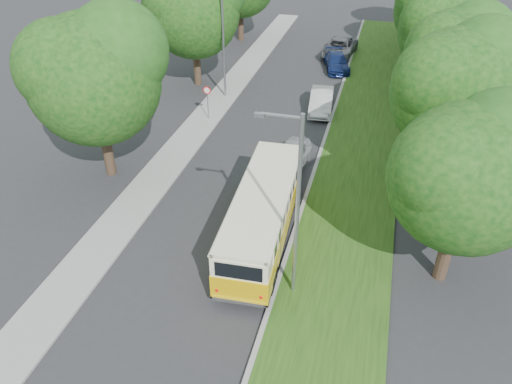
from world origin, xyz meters
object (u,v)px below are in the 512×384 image
(car_silver, at_px, (291,157))
(car_white, at_px, (321,101))
(vintage_bus, at_px, (263,216))
(car_blue, at_px, (337,62))
(lamppost_far, at_px, (222,42))
(lamppost_near, at_px, (295,205))
(car_grey, at_px, (339,48))

(car_silver, distance_m, car_white, 8.37)
(vintage_bus, bearing_deg, car_silver, 87.75)
(car_blue, bearing_deg, lamppost_far, -147.28)
(car_white, bearing_deg, vintage_bus, -96.73)
(lamppost_far, xyz_separation_m, car_white, (7.36, -0.51, -3.39))
(vintage_bus, height_order, car_blue, vintage_bus)
(car_white, bearing_deg, car_silver, -98.41)
(lamppost_near, height_order, vintage_bus, lamppost_near)
(lamppost_far, bearing_deg, car_silver, -52.14)
(lamppost_near, distance_m, car_blue, 26.83)
(vintage_bus, distance_m, car_grey, 27.12)
(lamppost_far, bearing_deg, lamppost_near, -64.29)
(vintage_bus, bearing_deg, car_white, 85.64)
(car_silver, bearing_deg, lamppost_near, -73.18)
(vintage_bus, bearing_deg, car_grey, 86.82)
(car_white, height_order, car_grey, car_grey)
(car_silver, bearing_deg, car_white, 91.76)
(vintage_bus, distance_m, car_white, 15.04)
(lamppost_near, bearing_deg, car_silver, 101.83)
(lamppost_far, relative_size, car_blue, 1.67)
(lamppost_near, relative_size, lamppost_far, 1.07)
(car_blue, bearing_deg, car_white, -104.77)
(lamppost_near, relative_size, car_silver, 1.90)
(lamppost_near, height_order, car_silver, lamppost_near)
(car_silver, height_order, car_blue, car_silver)
(lamppost_far, relative_size, car_grey, 1.40)
(vintage_bus, xyz_separation_m, car_grey, (0.18, 27.12, -0.63))
(vintage_bus, bearing_deg, lamppost_far, 111.33)
(vintage_bus, bearing_deg, car_blue, 86.21)
(lamppost_near, xyz_separation_m, car_silver, (-2.02, 9.64, -3.65))
(lamppost_near, bearing_deg, car_white, 94.91)
(car_silver, height_order, car_grey, car_grey)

